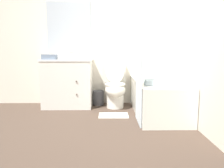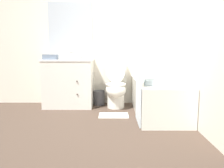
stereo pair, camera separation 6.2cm
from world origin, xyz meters
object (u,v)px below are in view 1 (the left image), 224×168
Objects in this scene: bathtub at (157,97)px; bath_towel_folded at (158,82)px; sink_faucet at (69,57)px; wastebasket at (98,98)px; vanity_cabinet at (68,83)px; hand_towel_folded at (50,57)px; toilet at (115,86)px; bath_mat at (114,115)px; tissue_box at (78,56)px.

bath_towel_folded reaches higher than bathtub.
wastebasket is at bearing -6.62° from sink_faucet.
bathtub is (1.52, -0.50, -0.17)m from vanity_cabinet.
sink_faucet reaches higher than hand_towel_folded.
bath_mat is at bearing -93.97° from toilet.
tissue_box is 0.28× the size of bath_mat.
sink_faucet reaches higher than wastebasket.
toilet reaches higher than bath_mat.
tissue_box reaches higher than bathtub.
bath_mat is (0.81, -0.62, -0.43)m from vanity_cabinet.
wastebasket is 0.77× the size of bath_towel_folded.
wastebasket is at bearing 23.99° from tissue_box.
toilet is 6.71× the size of tissue_box.
vanity_cabinet is 0.56m from hand_towel_folded.
hand_towel_folded reaches higher than toilet.
wastebasket is 1.12× the size of hand_towel_folded.
bath_towel_folded is (1.23, -0.87, -0.34)m from tissue_box.
tissue_box is (0.19, -0.22, 0.02)m from sink_faucet.
bath_towel_folded is (1.42, -0.92, 0.13)m from vanity_cabinet.
vanity_cabinet is 6.92× the size of tissue_box.
vanity_cabinet reaches higher than bathtub.
bath_mat is (-0.04, -0.57, -0.37)m from toilet.
sink_faucet reaches higher than bath_towel_folded.
hand_towel_folded is at bearing -132.00° from sink_faucet.
bathtub is at bearing -18.13° from vanity_cabinet.
wastebasket is 2.12× the size of tissue_box.
vanity_cabinet is 0.85m from toilet.
hand_towel_folded is 1.49m from bath_mat.
sink_faucet is at bearing 164.77° from toilet.
bathtub is at bearing 77.10° from bath_towel_folded.
vanity_cabinet is 0.51m from tissue_box.
tissue_box is 0.53× the size of hand_towel_folded.
toilet is 1.86× the size of bath_mat.
vanity_cabinet reaches higher than bath_mat.
vanity_cabinet is 1.92× the size of bath_mat.
hand_towel_folded is 1.90m from bath_towel_folded.
wastebasket is 0.80m from bath_mat.
bathtub is (1.52, -0.67, -0.63)m from sink_faucet.
sink_faucet is 0.09× the size of bathtub.
bathtub reaches higher than wastebasket.
hand_towel_folded is 0.53× the size of bath_mat.
bath_towel_folded reaches higher than wastebasket.
bathtub is at bearing -23.95° from sink_faucet.
vanity_cabinet is at bearing 176.34° from toilet.
bathtub is 3.36× the size of bath_mat.
tissue_box is (-0.35, -0.16, 0.78)m from wastebasket.
toilet is 0.68m from bath_mat.
sink_faucet is 0.29m from tissue_box.
toilet is (0.85, -0.23, -0.52)m from sink_faucet.
bath_towel_folded is at bearing -32.80° from vanity_cabinet.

